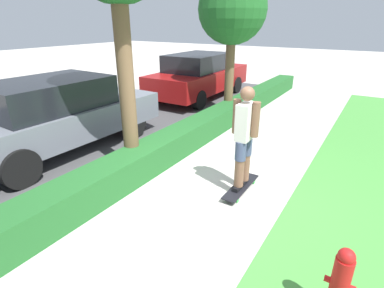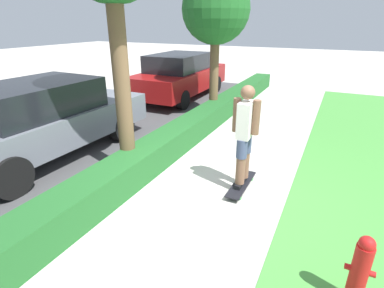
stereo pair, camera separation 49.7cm
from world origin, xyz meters
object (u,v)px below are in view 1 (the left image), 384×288
object	(u,v)px
skateboard	(241,187)
skater_person	(245,136)
parked_car_middle	(56,114)
parked_car_rear	(199,75)
tree_far	(232,11)
fire_hydrant	(339,285)

from	to	relation	value
skateboard	skater_person	world-z (taller)	skater_person
parked_car_middle	parked_car_rear	bearing A→B (deg)	1.14
tree_far	fire_hydrant	size ratio (longest dim) A/B	4.64
skateboard	tree_far	distance (m)	5.05
parked_car_middle	parked_car_rear	xyz separation A→B (m)	(5.88, -0.03, -0.01)
skateboard	parked_car_middle	world-z (taller)	parked_car_middle
skateboard	parked_car_middle	xyz separation A→B (m)	(-0.52, 4.09, 0.75)
tree_far	parked_car_middle	distance (m)	5.10
skateboard	fire_hydrant	distance (m)	2.43
parked_car_middle	fire_hydrant	world-z (taller)	parked_car_middle
skater_person	parked_car_rear	bearing A→B (deg)	37.12
skateboard	parked_car_rear	distance (m)	6.77
tree_far	fire_hydrant	distance (m)	6.98
skater_person	fire_hydrant	size ratio (longest dim) A/B	2.03
skater_person	fire_hydrant	xyz separation A→B (m)	(-1.69, -1.70, -0.58)
parked_car_rear	fire_hydrant	bearing A→B (deg)	-141.47
parked_car_rear	tree_far	bearing A→B (deg)	-130.93
parked_car_rear	fire_hydrant	size ratio (longest dim) A/B	5.58
parked_car_middle	parked_car_rear	world-z (taller)	parked_car_rear
skater_person	tree_far	size ratio (longest dim) A/B	0.44
skater_person	parked_car_rear	xyz separation A→B (m)	(5.37, 4.06, -0.18)
tree_far	parked_car_middle	world-z (taller)	tree_far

